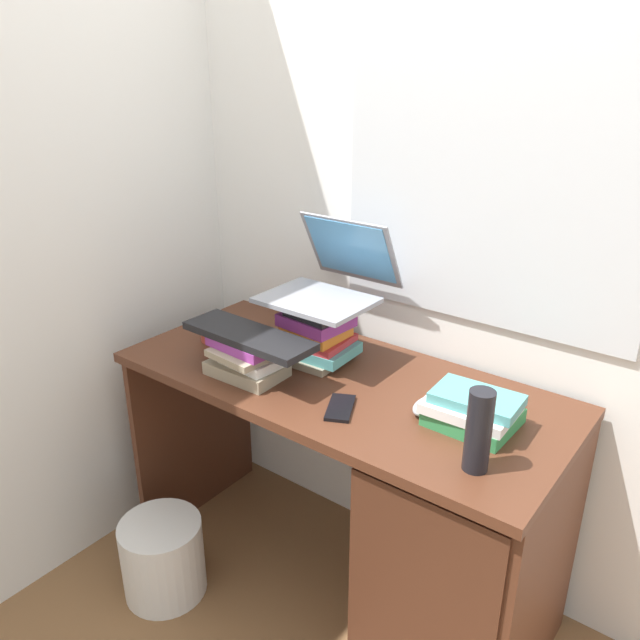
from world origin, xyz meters
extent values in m
plane|color=brown|center=(0.00, 0.00, 0.00)|extent=(6.00, 6.00, 0.00)
cube|color=white|center=(0.00, 0.35, 1.30)|extent=(6.00, 0.05, 2.60)
cube|color=silver|center=(0.27, 0.31, 1.32)|extent=(0.90, 0.01, 0.80)
cube|color=silver|center=(-0.83, 0.00, 1.30)|extent=(0.05, 6.00, 2.60)
cube|color=#4C2819|center=(0.00, 0.00, 0.76)|extent=(1.35, 0.60, 0.03)
cube|color=#4C2819|center=(-0.66, 0.00, 0.37)|extent=(0.02, 0.55, 0.74)
cube|color=#4C2819|center=(0.66, 0.00, 0.37)|extent=(0.02, 0.55, 0.74)
cube|color=#442416|center=(0.45, -0.03, 0.37)|extent=(0.40, 0.51, 0.70)
cube|color=gray|center=(-0.13, 0.06, 0.78)|extent=(0.17, 0.19, 0.02)
cube|color=teal|center=(-0.12, 0.07, 0.81)|extent=(0.22, 0.18, 0.03)
cube|color=#B22D33|center=(-0.13, 0.07, 0.84)|extent=(0.20, 0.18, 0.02)
cube|color=orange|center=(-0.13, 0.06, 0.87)|extent=(0.17, 0.16, 0.04)
cube|color=#8C338C|center=(-0.13, 0.06, 0.91)|extent=(0.20, 0.18, 0.04)
cube|color=black|center=(-0.12, 0.06, 0.94)|extent=(0.17, 0.16, 0.04)
cube|color=gray|center=(-0.23, -0.15, 0.79)|extent=(0.23, 0.16, 0.04)
cube|color=white|center=(-0.21, -0.14, 0.83)|extent=(0.18, 0.15, 0.03)
cube|color=gray|center=(-0.23, -0.14, 0.85)|extent=(0.19, 0.20, 0.02)
cube|color=#8C338C|center=(-0.23, -0.14, 0.87)|extent=(0.22, 0.15, 0.03)
cube|color=#338C4C|center=(0.42, 0.01, 0.79)|extent=(0.21, 0.19, 0.04)
cube|color=white|center=(0.41, 0.00, 0.82)|extent=(0.23, 0.18, 0.03)
cube|color=teal|center=(0.43, 0.00, 0.85)|extent=(0.22, 0.15, 0.03)
cube|color=gray|center=(-0.13, 0.06, 0.97)|extent=(0.32, 0.25, 0.01)
cube|color=gray|center=(-0.13, 0.24, 1.09)|extent=(0.32, 0.12, 0.22)
cube|color=#59A5E5|center=(-0.13, 0.23, 1.09)|extent=(0.29, 0.10, 0.19)
cube|color=black|center=(-0.22, -0.14, 0.90)|extent=(0.42, 0.15, 0.02)
ellipsoid|color=#A5A8AD|center=(0.30, -0.01, 0.79)|extent=(0.06, 0.10, 0.04)
cylinder|color=#B23F33|center=(-0.49, -0.03, 0.81)|extent=(0.08, 0.08, 0.09)
torus|color=#B23F33|center=(-0.44, -0.03, 0.82)|extent=(0.05, 0.01, 0.05)
cylinder|color=black|center=(0.51, -0.17, 0.87)|extent=(0.06, 0.06, 0.20)
cube|color=black|center=(0.11, -0.14, 0.78)|extent=(0.12, 0.15, 0.01)
cylinder|color=silver|center=(-0.43, -0.38, 0.13)|extent=(0.27, 0.27, 0.27)
camera|label=1|loc=(0.97, -1.35, 1.66)|focal=35.75mm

